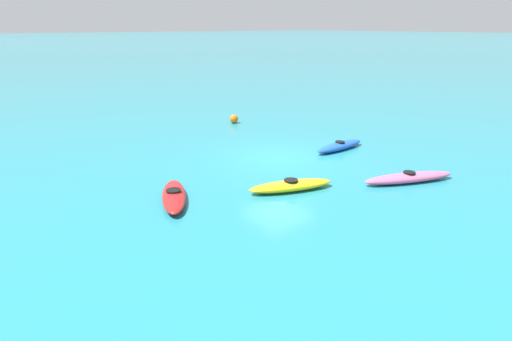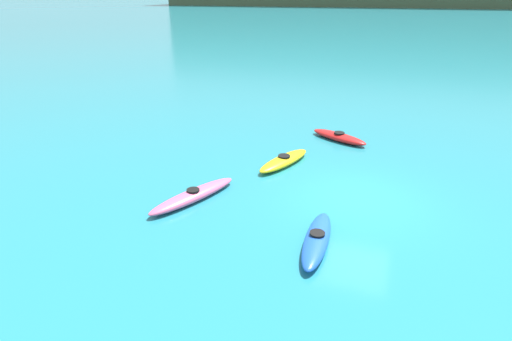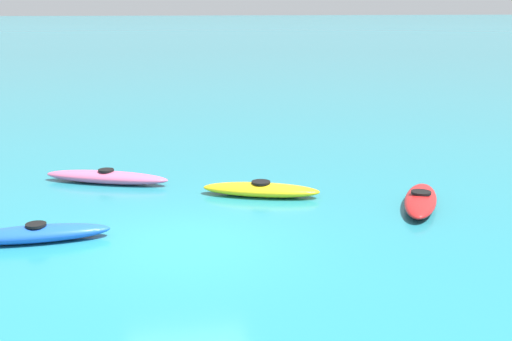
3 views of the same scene
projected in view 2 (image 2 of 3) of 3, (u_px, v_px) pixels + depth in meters
ground_plane at (357, 200)px, 13.02m from camera, size 600.00×600.00×0.00m
kayak_yellow at (284, 160)px, 15.59m from camera, size 1.64×2.91×0.37m
kayak_red at (339, 137)px, 18.07m from camera, size 2.73×1.86×0.37m
kayak_blue at (317, 239)px, 10.69m from camera, size 0.74×2.82×0.37m
kayak_pink at (193, 195)px, 12.97m from camera, size 1.87×3.32×0.37m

